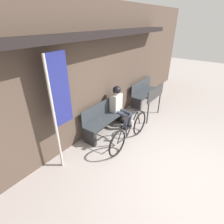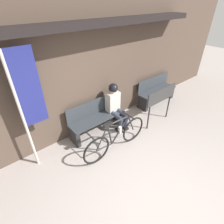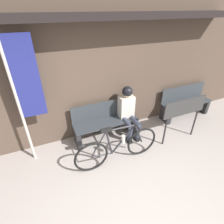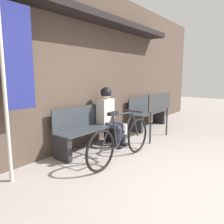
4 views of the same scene
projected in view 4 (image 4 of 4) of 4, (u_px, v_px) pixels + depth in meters
ground_plane at (193, 193)px, 2.66m from camera, size 24.00×24.00×0.00m
storefront_wall at (59, 61)px, 3.84m from camera, size 12.00×0.56×3.20m
park_bench_near at (88, 130)px, 4.16m from camera, size 1.44×0.42×0.84m
bicycle at (121, 140)px, 3.61m from camera, size 1.69×0.40×0.86m
person_seated at (109, 112)px, 4.45m from camera, size 0.34×0.60×1.19m
park_bench_far at (147, 114)px, 5.99m from camera, size 1.41×0.42×0.84m
banner_pole at (14, 71)px, 2.82m from camera, size 0.45×0.05×2.32m
signboard at (160, 105)px, 4.79m from camera, size 1.04×0.04×1.03m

